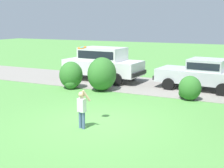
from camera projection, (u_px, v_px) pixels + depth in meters
The scene contains 9 objects.
ground_plane at pixel (98, 122), 10.57m from camera, with size 80.00×80.00×0.00m, color #518E42.
driveway_strip at pixel (158, 86), 16.39m from camera, with size 28.00×4.40×0.02m, color gray.
shrub_near_tree at pixel (71, 76), 15.86m from camera, with size 1.19×1.21×1.37m.
shrub_centre_left at pixel (102, 74), 15.33m from camera, with size 1.37×1.62×1.65m.
shrub_centre at pixel (189, 89), 13.53m from camera, with size 1.02×0.90×1.08m.
parked_sedan at pixel (202, 73), 15.51m from camera, with size 4.53×2.35×1.56m.
parked_suv at pixel (103, 62), 17.83m from camera, with size 4.79×2.29×1.92m.
child_thrower at pixel (82, 107), 9.85m from camera, with size 0.47×0.23×1.29m.
frisbee at pixel (82, 48), 9.72m from camera, with size 0.28×0.28×0.09m.
Camera 1 is at (4.83, -8.89, 3.37)m, focal length 49.90 mm.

